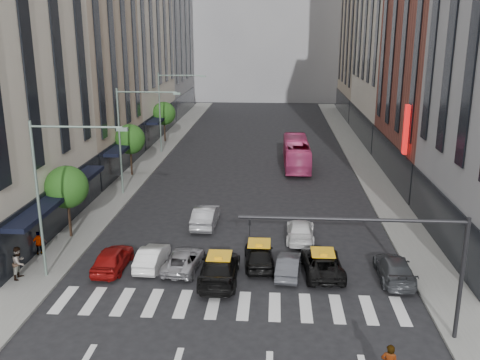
% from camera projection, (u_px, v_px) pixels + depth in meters
% --- Properties ---
extents(ground, '(160.00, 160.00, 0.00)m').
position_uv_depth(ground, '(230.00, 320.00, 26.35)').
color(ground, black).
rests_on(ground, ground).
extents(sidewalk_left, '(3.00, 96.00, 0.15)m').
position_uv_depth(sidewalk_left, '(145.00, 165.00, 55.86)').
color(sidewalk_left, slate).
rests_on(sidewalk_left, ground).
extents(sidewalk_right, '(3.00, 96.00, 0.15)m').
position_uv_depth(sidewalk_right, '(367.00, 169.00, 54.38)').
color(sidewalk_right, slate).
rests_on(sidewalk_right, ground).
extents(building_left_b, '(8.00, 16.00, 24.00)m').
position_uv_depth(building_left_b, '(77.00, 49.00, 51.03)').
color(building_left_b, tan).
rests_on(building_left_b, ground).
extents(building_left_d, '(8.00, 18.00, 30.00)m').
position_uv_depth(building_left_d, '(158.00, 21.00, 85.70)').
color(building_left_d, gray).
rests_on(building_left_d, ground).
extents(building_right_b, '(8.00, 18.00, 26.00)m').
position_uv_depth(building_right_b, '(445.00, 38.00, 47.60)').
color(building_right_b, brown).
rests_on(building_right_b, ground).
extents(building_right_d, '(8.00, 18.00, 28.00)m').
position_uv_depth(building_right_d, '(373.00, 27.00, 83.79)').
color(building_right_d, tan).
rests_on(building_right_d, ground).
extents(building_far, '(30.00, 10.00, 36.00)m').
position_uv_depth(building_far, '(267.00, 6.00, 102.98)').
color(building_far, gray).
rests_on(building_far, ground).
extents(tree_near, '(2.88, 2.88, 4.95)m').
position_uv_depth(tree_near, '(67.00, 187.00, 35.71)').
color(tree_near, black).
rests_on(tree_near, sidewalk_left).
extents(tree_mid, '(2.88, 2.88, 4.95)m').
position_uv_depth(tree_mid, '(130.00, 139.00, 51.06)').
color(tree_mid, black).
rests_on(tree_mid, sidewalk_left).
extents(tree_far, '(2.88, 2.88, 4.95)m').
position_uv_depth(tree_far, '(164.00, 114.00, 66.41)').
color(tree_far, black).
rests_on(tree_far, sidewalk_left).
extents(streetlamp_near, '(5.38, 0.25, 9.00)m').
position_uv_depth(streetlamp_near, '(53.00, 180.00, 29.22)').
color(streetlamp_near, gray).
rests_on(streetlamp_near, sidewalk_left).
extents(streetlamp_mid, '(5.38, 0.25, 9.00)m').
position_uv_depth(streetlamp_mid, '(130.00, 127.00, 44.57)').
color(streetlamp_mid, gray).
rests_on(streetlamp_mid, sidewalk_left).
extents(streetlamp_far, '(5.38, 0.25, 9.00)m').
position_uv_depth(streetlamp_far, '(168.00, 102.00, 59.92)').
color(streetlamp_far, gray).
rests_on(streetlamp_far, sidewalk_left).
extents(traffic_signal, '(10.10, 0.20, 6.00)m').
position_uv_depth(traffic_signal, '(400.00, 249.00, 23.67)').
color(traffic_signal, black).
rests_on(traffic_signal, ground).
extents(liberty_sign, '(0.30, 0.70, 4.00)m').
position_uv_depth(liberty_sign, '(406.00, 130.00, 43.09)').
color(liberty_sign, red).
rests_on(liberty_sign, ground).
extents(car_red, '(1.77, 4.22, 1.43)m').
position_uv_depth(car_red, '(113.00, 258.00, 31.76)').
color(car_red, maroon).
rests_on(car_red, ground).
extents(car_white_front, '(1.54, 3.95, 1.28)m').
position_uv_depth(car_white_front, '(152.00, 257.00, 32.12)').
color(car_white_front, silver).
rests_on(car_white_front, ground).
extents(car_silver, '(2.34, 4.37, 1.17)m').
position_uv_depth(car_silver, '(184.00, 260.00, 31.81)').
color(car_silver, '#9B9A9F').
rests_on(car_silver, ground).
extents(taxi_left, '(2.19, 5.30, 1.53)m').
position_uv_depth(taxi_left, '(219.00, 268.00, 30.28)').
color(taxi_left, black).
rests_on(taxi_left, ground).
extents(taxi_center, '(2.02, 4.37, 1.45)m').
position_uv_depth(taxi_center, '(259.00, 255.00, 32.23)').
color(taxi_center, black).
rests_on(taxi_center, ground).
extents(car_grey_mid, '(1.65, 3.80, 1.22)m').
position_uv_depth(car_grey_mid, '(288.00, 265.00, 31.05)').
color(car_grey_mid, '#383A3F').
rests_on(car_grey_mid, ground).
extents(taxi_right, '(2.47, 4.85, 1.31)m').
position_uv_depth(taxi_right, '(322.00, 263.00, 31.22)').
color(taxi_right, black).
rests_on(taxi_right, ground).
extents(car_grey_curb, '(1.95, 4.66, 1.34)m').
position_uv_depth(car_grey_curb, '(394.00, 269.00, 30.47)').
color(car_grey_curb, '#373A3E').
rests_on(car_grey_curb, ground).
extents(car_row2_left, '(1.74, 4.60, 1.50)m').
position_uv_depth(car_row2_left, '(206.00, 216.00, 38.79)').
color(car_row2_left, '#A8A8AD').
rests_on(car_row2_left, ground).
extents(car_row2_right, '(2.01, 4.60, 1.32)m').
position_uv_depth(car_row2_right, '(300.00, 230.00, 36.25)').
color(car_row2_right, white).
rests_on(car_row2_right, ground).
extents(bus, '(2.56, 10.48, 2.91)m').
position_uv_depth(bus, '(296.00, 153.00, 55.16)').
color(bus, '#C33971').
rests_on(bus, ground).
extents(rider, '(0.78, 0.65, 1.84)m').
position_uv_depth(rider, '(390.00, 351.00, 20.74)').
color(rider, gray).
rests_on(rider, motorcycle).
extents(pedestrian_near, '(0.74, 0.94, 1.91)m').
position_uv_depth(pedestrian_near, '(19.00, 263.00, 30.24)').
color(pedestrian_near, gray).
rests_on(pedestrian_near, sidewalk_left).
extents(pedestrian_far, '(0.95, 0.80, 1.53)m').
position_uv_depth(pedestrian_far, '(39.00, 243.00, 33.46)').
color(pedestrian_far, gray).
rests_on(pedestrian_far, sidewalk_left).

